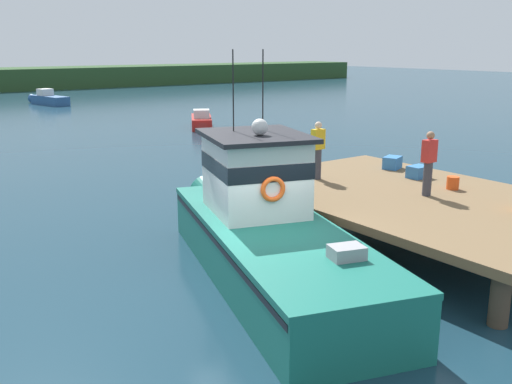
{
  "coord_description": "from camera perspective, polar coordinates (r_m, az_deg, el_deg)",
  "views": [
    {
      "loc": [
        -6.89,
        -9.22,
        4.87
      ],
      "look_at": [
        1.2,
        1.88,
        1.4
      ],
      "focal_mm": 40.67,
      "sensor_mm": 36.0,
      "label": 1
    }
  ],
  "objects": [
    {
      "name": "deckhand_by_the_boat",
      "position": [
        16.39,
        6.09,
        4.22
      ],
      "size": [
        0.36,
        0.22,
        1.63
      ],
      "color": "#383842",
      "rests_on": "dock"
    },
    {
      "name": "ground_plane",
      "position": [
        12.49,
        0.64,
        -8.76
      ],
      "size": [
        200.0,
        200.0,
        0.0
      ],
      "primitive_type": "plane",
      "color": "#193847"
    },
    {
      "name": "dock",
      "position": [
        15.36,
        15.16,
        -0.64
      ],
      "size": [
        6.0,
        9.0,
        1.2
      ],
      "color": "#4C3D2D",
      "rests_on": "ground"
    },
    {
      "name": "main_fishing_boat",
      "position": [
        12.67,
        0.86,
        -3.57
      ],
      "size": [
        4.81,
        9.9,
        4.8
      ],
      "color": "#196B5B",
      "rests_on": "ground"
    },
    {
      "name": "moored_boat_mid_harbor",
      "position": [
        35.62,
        -5.38,
        6.9
      ],
      "size": [
        3.08,
        4.46,
        1.17
      ],
      "color": "red",
      "rests_on": "ground"
    },
    {
      "name": "crate_stack_mid_dock",
      "position": [
        17.2,
        15.67,
        1.92
      ],
      "size": [
        0.61,
        0.46,
        0.35
      ],
      "primitive_type": "cube",
      "rotation": [
        0.0,
        0.0,
        0.03
      ],
      "color": "#3370B2",
      "rests_on": "dock"
    },
    {
      "name": "deckhand_further_back",
      "position": [
        15.07,
        16.62,
        2.83
      ],
      "size": [
        0.36,
        0.22,
        1.63
      ],
      "color": "#383842",
      "rests_on": "dock"
    },
    {
      "name": "moored_boat_far_right",
      "position": [
        53.24,
        -19.8,
        8.58
      ],
      "size": [
        2.19,
        5.28,
        1.32
      ],
      "color": "#285184",
      "rests_on": "ground"
    },
    {
      "name": "bait_bucket",
      "position": [
        16.1,
        18.79,
        0.86
      ],
      "size": [
        0.32,
        0.32,
        0.34
      ],
      "primitive_type": "cylinder",
      "color": "#E04C19",
      "rests_on": "dock"
    },
    {
      "name": "crate_single_far",
      "position": [
        18.31,
        13.27,
        2.83
      ],
      "size": [
        0.72,
        0.63,
        0.37
      ],
      "primitive_type": "cube",
      "rotation": [
        0.0,
        0.0,
        0.38
      ],
      "color": "#3370B2",
      "rests_on": "dock"
    }
  ]
}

